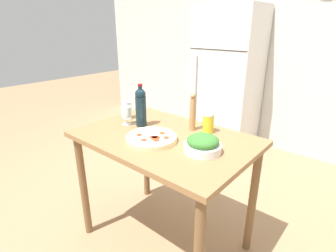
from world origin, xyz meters
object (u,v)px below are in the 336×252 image
object	(u,v)px
salad_bowl	(203,144)
salt_canister	(208,123)
pepper_mill	(193,113)
wine_glass_near	(126,112)
wine_glass_far	(127,107)
wine_bottle	(141,106)
refrigerator	(227,80)
homemade_pizza	(152,138)

from	to	relation	value
salad_bowl	salt_canister	xyz separation A→B (m)	(-0.14, 0.28, 0.02)
pepper_mill	wine_glass_near	bearing A→B (deg)	-152.50
salad_bowl	wine_glass_far	bearing A→B (deg)	171.78
wine_bottle	salad_bowl	distance (m)	0.60
refrigerator	salt_canister	xyz separation A→B (m)	(0.77, -1.67, 0.04)
salt_canister	homemade_pizza	bearing A→B (deg)	-118.90
refrigerator	pepper_mill	world-z (taller)	refrigerator
wine_glass_far	salt_canister	distance (m)	0.67
refrigerator	wine_bottle	xyz separation A→B (m)	(0.32, -1.88, 0.12)
refrigerator	wine_glass_far	bearing A→B (deg)	-86.34
wine_bottle	wine_glass_near	world-z (taller)	wine_bottle
salad_bowl	homemade_pizza	xyz separation A→B (m)	(-0.34, -0.08, -0.03)
wine_glass_near	wine_glass_far	bearing A→B (deg)	136.38
wine_bottle	wine_glass_near	distance (m)	0.13
wine_bottle	salad_bowl	bearing A→B (deg)	-7.01
wine_glass_near	salad_bowl	size ratio (longest dim) A/B	0.62
wine_glass_far	salt_canister	xyz separation A→B (m)	(0.65, 0.17, -0.03)
pepper_mill	salad_bowl	world-z (taller)	pepper_mill
wine_bottle	pepper_mill	bearing A→B (deg)	27.12
homemade_pizza	pepper_mill	bearing A→B (deg)	74.60
wine_glass_near	homemade_pizza	size ratio (longest dim) A/B	0.42
wine_glass_near	salad_bowl	xyz separation A→B (m)	(0.69, -0.02, -0.05)
wine_bottle	wine_glass_near	size ratio (longest dim) A/B	2.25
refrigerator	salt_canister	bearing A→B (deg)	-65.38
refrigerator	wine_glass_far	distance (m)	1.84
wine_glass_near	wine_glass_far	distance (m)	0.14
wine_glass_far	wine_bottle	bearing A→B (deg)	-11.69
wine_bottle	pepper_mill	size ratio (longest dim) A/B	1.18
refrigerator	pepper_mill	size ratio (longest dim) A/B	6.93
wine_glass_far	homemade_pizza	size ratio (longest dim) A/B	0.42
refrigerator	wine_bottle	world-z (taller)	refrigerator
salt_canister	pepper_mill	bearing A→B (deg)	-161.95
wine_glass_far	salad_bowl	distance (m)	0.80
wine_bottle	homemade_pizza	bearing A→B (deg)	-31.23
salad_bowl	homemade_pizza	world-z (taller)	salad_bowl
salad_bowl	homemade_pizza	distance (m)	0.35
salad_bowl	wine_bottle	bearing A→B (deg)	172.99
refrigerator	wine_glass_near	world-z (taller)	refrigerator
refrigerator	salad_bowl	bearing A→B (deg)	-65.11
salt_canister	wine_glass_far	bearing A→B (deg)	-165.60
pepper_mill	homemade_pizza	xyz separation A→B (m)	(-0.09, -0.32, -0.11)
salt_canister	refrigerator	bearing A→B (deg)	114.62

